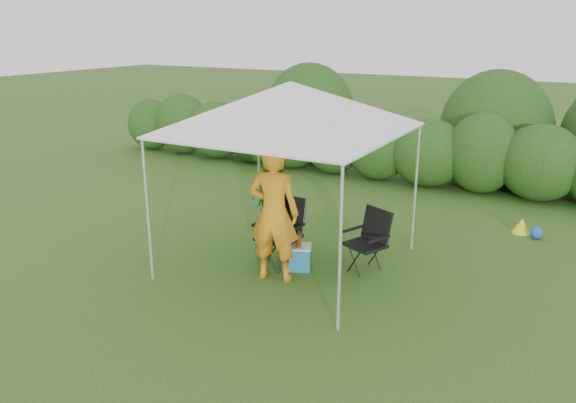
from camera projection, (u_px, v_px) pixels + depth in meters
The scene contains 10 objects.
ground at pixel (274, 275), 8.46m from camera, with size 70.00×70.00×0.00m, color #39601E.
hedge at pixel (407, 149), 13.16m from camera, with size 17.13×1.53×1.80m.
canopy at pixel (290, 107), 8.14m from camera, with size 3.10×3.10×2.83m.
chair_right at pixel (370, 236), 8.49m from camera, with size 0.72×0.70×0.95m.
chair_left at pixel (282, 227), 8.68m from camera, with size 0.70×0.64×1.07m.
man at pixel (274, 213), 8.05m from camera, with size 0.74×0.49×2.03m, color orange.
woman at pixel (273, 207), 8.76m from camera, with size 0.85×0.66×1.75m, color #2C8941.
cooler at pixel (296, 257), 8.62m from camera, with size 0.55×0.48×0.38m.
bottle at pixel (299, 239), 8.46m from camera, with size 0.07×0.07×0.27m, color #592D0C.
lawn_toy at pixel (525, 228), 10.05m from camera, with size 0.55×0.45×0.27m.
Camera 1 is at (3.95, -6.66, 3.59)m, focal length 35.00 mm.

